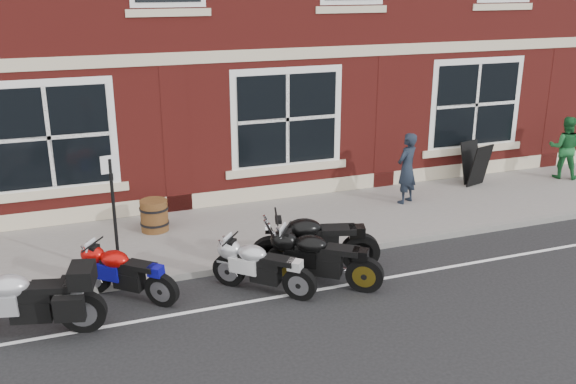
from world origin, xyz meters
name	(u,v)px	position (x,y,z in m)	size (l,w,h in m)	color
ground	(297,300)	(0.00, 0.00, 0.00)	(80.00, 80.00, 0.00)	black
sidewalk	(244,231)	(0.00, 3.00, 0.06)	(30.00, 3.00, 0.12)	slate
kerb	(269,262)	(0.00, 1.42, 0.06)	(30.00, 0.16, 0.12)	slate
moto_touring_silver	(22,297)	(-4.07, 0.40, 0.59)	(2.17, 0.75, 1.45)	black
moto_sport_red	(126,271)	(-2.55, 1.03, 0.48)	(1.46, 1.34, 0.84)	black
moto_sport_black	(321,256)	(0.57, 0.35, 0.53)	(1.71, 1.35, 0.93)	black
moto_sport_silver	(262,265)	(-0.43, 0.48, 0.48)	(1.42, 1.37, 0.84)	black
moto_naked_black	(313,240)	(0.66, 0.92, 0.59)	(2.24, 0.75, 1.03)	black
pedestrian_left	(407,168)	(3.90, 3.29, 0.92)	(0.59, 0.38, 1.61)	black
pedestrian_right	(565,147)	(8.60, 3.57, 0.91)	(0.77, 0.60, 1.58)	#1A5B2A
a_board_sign	(475,164)	(6.17, 3.88, 0.64)	(0.63, 0.42, 1.04)	black
barrel_planter	(154,215)	(-1.70, 3.54, 0.44)	(0.57, 0.57, 0.64)	#553216
parking_sign	(114,208)	(-2.60, 1.70, 1.34)	(0.30, 0.07, 2.11)	black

